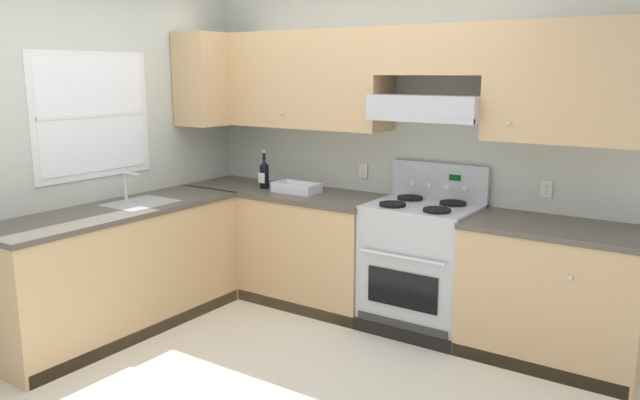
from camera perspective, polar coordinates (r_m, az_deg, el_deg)
ground_plane at (r=4.15m, az=-6.18°, el=-15.24°), size 7.04×7.04×0.00m
wall_back at (r=4.79m, az=9.21°, el=6.78°), size 4.68×0.57×2.55m
wall_left at (r=5.06m, az=-18.77°, el=5.01°), size 0.47×4.00×2.55m
counter_back_run at (r=4.84m, az=4.92°, el=-5.49°), size 3.60×0.65×0.91m
counter_left_run at (r=4.82m, az=-17.72°, el=-5.96°), size 0.63×1.91×1.13m
stove at (r=4.67m, az=9.12°, el=-5.86°), size 0.76×0.62×1.20m
wine_bottle at (r=5.26m, az=-5.06°, el=2.39°), size 0.08×0.08×0.32m
bowl at (r=5.08m, az=-2.14°, el=1.00°), size 0.37×0.21×0.08m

